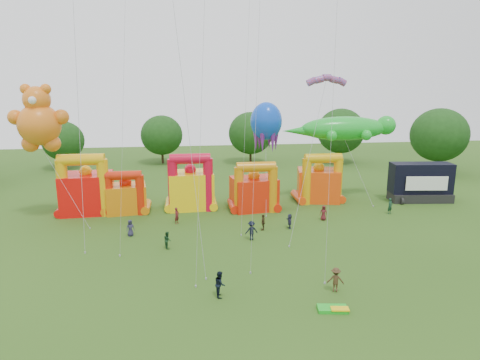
{
  "coord_description": "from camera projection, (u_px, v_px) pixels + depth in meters",
  "views": [
    {
      "loc": [
        -4.02,
        -22.31,
        15.15
      ],
      "look_at": [
        1.17,
        18.0,
        5.72
      ],
      "focal_mm": 32.0,
      "sensor_mm": 36.0,
      "label": 1
    }
  ],
  "objects": [
    {
      "name": "ground",
      "position": [
        259.0,
        341.0,
        25.48
      ],
      "size": [
        160.0,
        160.0,
        0.0
      ],
      "primitive_type": "plane",
      "color": "#294C15",
      "rests_on": "ground"
    },
    {
      "name": "tree_ring",
      "position": [
        238.0,
        240.0,
        24.51
      ],
      "size": [
        124.95,
        127.07,
        12.07
      ],
      "color": "#352314",
      "rests_on": "ground"
    },
    {
      "name": "bouncy_castle_0",
      "position": [
        87.0,
        190.0,
        49.79
      ],
      "size": [
        5.91,
        4.83,
        7.26
      ],
      "color": "red",
      "rests_on": "ground"
    },
    {
      "name": "bouncy_castle_1",
      "position": [
        126.0,
        196.0,
        50.13
      ],
      "size": [
        4.94,
        4.16,
        5.21
      ],
      "color": "orange",
      "rests_on": "ground"
    },
    {
      "name": "bouncy_castle_2",
      "position": [
        191.0,
        187.0,
        51.64
      ],
      "size": [
        5.56,
        4.57,
        6.96
      ],
      "color": "yellow",
      "rests_on": "ground"
    },
    {
      "name": "bouncy_castle_3",
      "position": [
        254.0,
        191.0,
        51.17
      ],
      "size": [
        5.64,
        4.79,
        6.08
      ],
      "color": "red",
      "rests_on": "ground"
    },
    {
      "name": "bouncy_castle_4",
      "position": [
        319.0,
        183.0,
        54.84
      ],
      "size": [
        5.95,
        5.14,
        6.43
      ],
      "color": "#F1440D",
      "rests_on": "ground"
    },
    {
      "name": "stage_trailer",
      "position": [
        421.0,
        183.0,
        54.94
      ],
      "size": [
        7.93,
        3.71,
        4.98
      ],
      "color": "black",
      "rests_on": "ground"
    },
    {
      "name": "teddy_bear_kite",
      "position": [
        55.0,
        160.0,
        45.72
      ],
      "size": [
        8.54,
        6.46,
        14.99
      ],
      "color": "orange",
      "rests_on": "ground"
    },
    {
      "name": "gecko_kite",
      "position": [
        350.0,
        145.0,
        54.38
      ],
      "size": [
        14.94,
        7.09,
        10.9
      ],
      "color": "green",
      "rests_on": "ground"
    },
    {
      "name": "octopus_kite",
      "position": [
        266.0,
        147.0,
        52.22
      ],
      "size": [
        3.92,
        8.5,
        12.74
      ],
      "color": "blue",
      "rests_on": "ground"
    },
    {
      "name": "parafoil_kites",
      "position": [
        240.0,
        129.0,
        37.64
      ],
      "size": [
        28.2,
        13.01,
        28.96
      ],
      "color": "red",
      "rests_on": "ground"
    },
    {
      "name": "diamond_kites",
      "position": [
        229.0,
        59.0,
        35.27
      ],
      "size": [
        18.93,
        17.79,
        38.07
      ],
      "color": "red",
      "rests_on": "ground"
    },
    {
      "name": "folded_kite_bundle",
      "position": [
        333.0,
        309.0,
        28.86
      ],
      "size": [
        2.12,
        1.33,
        0.31
      ],
      "color": "green",
      "rests_on": "ground"
    },
    {
      "name": "spectator_0",
      "position": [
        130.0,
        228.0,
        42.64
      ],
      "size": [
        0.96,
        0.81,
        1.67
      ],
      "primitive_type": "imported",
      "rotation": [
        0.0,
        0.0,
        0.4
      ],
      "color": "#292741",
      "rests_on": "ground"
    },
    {
      "name": "spectator_1",
      "position": [
        177.0,
        216.0,
        46.34
      ],
      "size": [
        0.74,
        0.79,
        1.81
      ],
      "primitive_type": "imported",
      "rotation": [
        0.0,
        0.0,
        0.94
      ],
      "color": "#5A191C",
      "rests_on": "ground"
    },
    {
      "name": "spectator_2",
      "position": [
        167.0,
        240.0,
        39.52
      ],
      "size": [
        0.82,
        0.93,
        1.6
      ],
      "primitive_type": "imported",
      "rotation": [
        0.0,
        0.0,
        1.89
      ],
      "color": "#16381C",
      "rests_on": "ground"
    },
    {
      "name": "spectator_3",
      "position": [
        251.0,
        231.0,
        41.56
      ],
      "size": [
        1.33,
        0.89,
        1.92
      ],
      "primitive_type": "imported",
      "rotation": [
        0.0,
        0.0,
        3.29
      ],
      "color": "black",
      "rests_on": "ground"
    },
    {
      "name": "spectator_4",
      "position": [
        263.0,
        222.0,
        44.36
      ],
      "size": [
        0.69,
        1.06,
        1.68
      ],
      "primitive_type": "imported",
      "rotation": [
        0.0,
        0.0,
        4.4
      ],
      "color": "#3D2D18",
      "rests_on": "ground"
    },
    {
      "name": "spectator_5",
      "position": [
        290.0,
        221.0,
        44.9
      ],
      "size": [
        0.54,
        1.48,
        1.58
      ],
      "primitive_type": "imported",
      "rotation": [
        0.0,
        0.0,
        4.66
      ],
      "color": "#272741",
      "rests_on": "ground"
    },
    {
      "name": "spectator_6",
      "position": [
        324.0,
        213.0,
        47.51
      ],
      "size": [
        0.95,
        0.77,
        1.69
      ],
      "primitive_type": "imported",
      "rotation": [
        0.0,
        0.0,
        5.95
      ],
      "color": "#56181C",
      "rests_on": "ground"
    },
    {
      "name": "spectator_7",
      "position": [
        390.0,
        206.0,
        49.85
      ],
      "size": [
        0.8,
        0.69,
        1.86
      ],
      "primitive_type": "imported",
      "rotation": [
        0.0,
        0.0,
        0.45
      ],
      "color": "#163826",
      "rests_on": "ground"
    },
    {
      "name": "spectator_8",
      "position": [
        220.0,
        284.0,
        30.63
      ],
      "size": [
        0.74,
        0.94,
        1.92
      ],
      "primitive_type": "imported",
      "rotation": [
        0.0,
        0.0,
        1.56
      ],
      "color": "black",
      "rests_on": "ground"
    },
    {
      "name": "spectator_9",
      "position": [
        336.0,
        280.0,
        31.33
      ],
      "size": [
        1.36,
        1.03,
        1.87
      ],
      "primitive_type": "imported",
      "rotation": [
        0.0,
        0.0,
        2.83
      ],
      "color": "#422E1A",
      "rests_on": "ground"
    }
  ]
}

